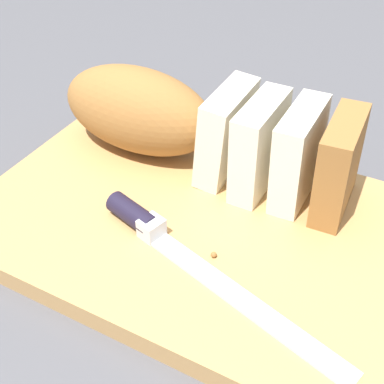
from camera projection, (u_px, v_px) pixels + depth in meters
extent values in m
plane|color=#4C4C51|center=(192.00, 231.00, 0.54)|extent=(3.00, 3.00, 0.00)
cube|color=tan|center=(192.00, 223.00, 0.53)|extent=(0.44, 0.30, 0.02)
ellipsoid|color=#996633|center=(138.00, 110.00, 0.58)|extent=(0.19, 0.10, 0.10)
cube|color=#F2E8CC|center=(226.00, 133.00, 0.55)|extent=(0.04, 0.09, 0.10)
cube|color=#F2E8CC|center=(259.00, 146.00, 0.53)|extent=(0.03, 0.09, 0.10)
cube|color=#F2E8CC|center=(299.00, 155.00, 0.52)|extent=(0.03, 0.09, 0.10)
cube|color=#996633|center=(339.00, 166.00, 0.50)|extent=(0.04, 0.09, 0.10)
cube|color=silver|center=(240.00, 299.00, 0.44)|extent=(0.22, 0.08, 0.00)
cylinder|color=black|center=(132.00, 214.00, 0.51)|extent=(0.06, 0.04, 0.02)
cube|color=silver|center=(152.00, 228.00, 0.49)|extent=(0.03, 0.03, 0.02)
sphere|color=#996633|center=(215.00, 168.00, 0.58)|extent=(0.01, 0.01, 0.01)
sphere|color=#996633|center=(214.00, 255.00, 0.47)|extent=(0.01, 0.01, 0.01)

